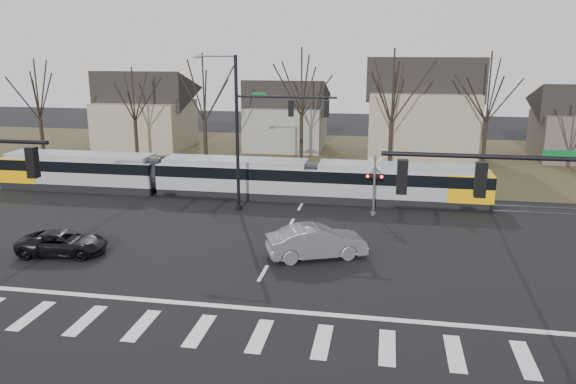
% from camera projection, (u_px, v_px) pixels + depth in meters
% --- Properties ---
extents(ground, '(140.00, 140.00, 0.00)m').
position_uv_depth(ground, '(254.00, 290.00, 25.42)').
color(ground, black).
extents(grass_verge, '(140.00, 28.00, 0.01)m').
position_uv_depth(grass_verge, '(328.00, 157.00, 55.91)').
color(grass_verge, '#38331E').
rests_on(grass_verge, ground).
extents(crosswalk, '(27.00, 2.60, 0.01)m').
position_uv_depth(crosswalk, '(229.00, 333.00, 21.60)').
color(crosswalk, silver).
rests_on(crosswalk, ground).
extents(stop_line, '(28.00, 0.35, 0.01)m').
position_uv_depth(stop_line, '(244.00, 308.00, 23.70)').
color(stop_line, silver).
rests_on(stop_line, ground).
extents(lane_dashes, '(0.18, 30.00, 0.01)m').
position_uv_depth(lane_dashes, '(305.00, 199.00, 40.66)').
color(lane_dashes, silver).
rests_on(lane_dashes, ground).
extents(rail_pair, '(90.00, 1.52, 0.06)m').
position_uv_depth(rail_pair, '(304.00, 199.00, 40.47)').
color(rail_pair, '#59595E').
rests_on(rail_pair, ground).
extents(tram, '(36.48, 2.71, 2.76)m').
position_uv_depth(tram, '(234.00, 176.00, 41.18)').
color(tram, gray).
rests_on(tram, ground).
extents(sedan, '(5.43, 6.44, 1.71)m').
position_uv_depth(sedan, '(317.00, 242.00, 29.19)').
color(sedan, slate).
rests_on(sedan, ground).
extents(suv, '(3.35, 5.14, 1.27)m').
position_uv_depth(suv, '(63.00, 243.00, 29.67)').
color(suv, black).
rests_on(suv, ground).
extents(signal_pole_near_right, '(6.72, 0.44, 8.00)m').
position_uv_depth(signal_pole_near_right, '(535.00, 239.00, 16.69)').
color(signal_pole_near_right, black).
rests_on(signal_pole_near_right, ground).
extents(signal_pole_far, '(9.28, 0.44, 10.20)m').
position_uv_depth(signal_pole_far, '(261.00, 126.00, 36.30)').
color(signal_pole_far, black).
rests_on(signal_pole_far, ground).
extents(rail_crossing_signal, '(1.08, 0.36, 4.00)m').
position_uv_depth(rail_crossing_signal, '(374.00, 187.00, 36.29)').
color(rail_crossing_signal, '#59595B').
rests_on(rail_crossing_signal, ground).
extents(tree_row, '(59.20, 7.20, 10.00)m').
position_uv_depth(tree_row, '(345.00, 114.00, 48.60)').
color(tree_row, black).
rests_on(tree_row, ground).
extents(house_a, '(9.72, 8.64, 8.60)m').
position_uv_depth(house_a, '(145.00, 106.00, 60.06)').
color(house_a, gray).
rests_on(house_a, ground).
extents(house_b, '(8.64, 7.56, 7.65)m').
position_uv_depth(house_b, '(286.00, 112.00, 59.57)').
color(house_b, gray).
rests_on(house_b, ground).
extents(house_c, '(10.80, 8.64, 10.10)m').
position_uv_depth(house_c, '(423.00, 105.00, 54.03)').
color(house_c, gray).
rests_on(house_c, ground).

